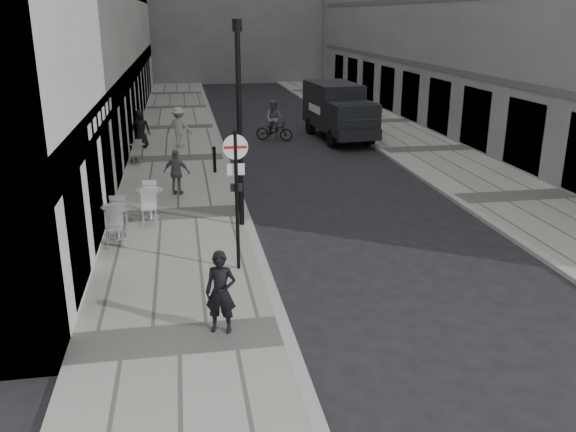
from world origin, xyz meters
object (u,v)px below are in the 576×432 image
at_px(walking_man, 221,292).
at_px(lamppost, 239,115).
at_px(panel_van, 338,108).
at_px(cyclist, 274,125).
at_px(sign_post, 236,182).

bearing_deg(walking_man, lamppost, 97.23).
distance_m(lamppost, panel_van, 14.00).
bearing_deg(lamppost, cyclist, 77.19).
height_order(walking_man, cyclist, cyclist).
relative_size(sign_post, panel_van, 0.57).
bearing_deg(lamppost, walking_man, -99.24).
xyz_separation_m(lamppost, panel_van, (6.00, 12.52, -1.75)).
relative_size(sign_post, cyclist, 1.68).
distance_m(walking_man, sign_post, 3.30).
distance_m(panel_van, cyclist, 3.23).
bearing_deg(cyclist, sign_post, -76.80).
height_order(sign_post, panel_van, sign_post).
relative_size(lamppost, cyclist, 2.86).
height_order(walking_man, lamppost, lamppost).
distance_m(walking_man, cyclist, 19.13).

